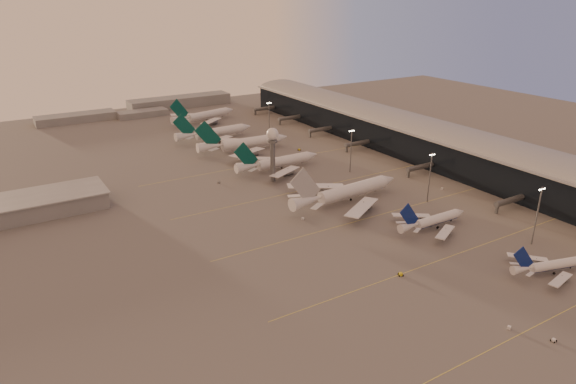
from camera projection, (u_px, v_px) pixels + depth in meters
ground at (430, 283)px, 181.46m from camera, size 700.00×700.00×0.00m
taxiway_markings at (387, 212)px, 240.49m from camera, size 180.00×185.25×0.02m
terminal at (425, 140)px, 317.41m from camera, size 57.00×362.00×23.04m
hangar at (13, 209)px, 232.80m from camera, size 82.00×27.00×8.50m
radar_tower at (273, 144)px, 271.52m from camera, size 6.40×6.40×31.10m
mast_a at (537, 213)px, 204.60m from camera, size 3.60×0.56×25.00m
mast_b at (430, 175)px, 246.81m from camera, size 3.60×0.56×25.00m
mast_c at (351, 149)px, 288.06m from camera, size 3.60×0.56×25.00m
mast_d at (269, 118)px, 358.56m from camera, size 3.60×0.56×25.00m
distant_horizon at (151, 107)px, 439.50m from camera, size 165.00×37.50×9.00m
narrowbody_near at (549, 267)px, 187.07m from camera, size 32.30×25.43×12.91m
narrowbody_mid at (433, 222)px, 222.41m from camera, size 39.19×31.33×15.33m
widebody_white at (346, 195)px, 249.70m from camera, size 66.30×52.96×23.31m
greentail_a at (279, 164)px, 295.35m from camera, size 55.45×44.76×20.14m
greentail_b at (244, 145)px, 329.39m from camera, size 63.70×51.36×23.12m
greentail_c at (215, 134)px, 355.99m from camera, size 59.05×47.57×21.44m
greentail_d at (204, 117)px, 403.64m from camera, size 58.92×47.01×21.80m
gsv_truck_a at (510, 325)px, 156.88m from camera, size 5.73×4.24×2.20m
gsv_tug_near at (554, 340)px, 151.19m from camera, size 2.09×3.29×0.91m
gsv_catering_a at (555, 262)px, 191.62m from camera, size 5.66×3.83×4.27m
gsv_tug_mid at (401, 274)px, 186.14m from camera, size 4.59×3.88×1.13m
gsv_truck_b at (434, 221)px, 228.04m from camera, size 5.26×3.22×2.00m
gsv_truck_c at (303, 217)px, 231.87m from camera, size 5.55×3.26×2.11m
gsv_catering_b at (442, 186)px, 266.59m from camera, size 4.98×3.57×3.74m
gsv_tug_far at (308, 182)px, 275.60m from camera, size 3.01×4.19×1.09m
gsv_truck_d at (218, 181)px, 275.76m from camera, size 3.83×5.79×2.20m
gsv_tug_hangar at (299, 150)px, 332.24m from camera, size 3.72×2.31×1.04m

